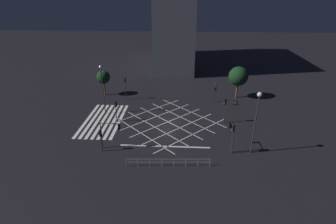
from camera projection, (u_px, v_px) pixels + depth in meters
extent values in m
plane|color=black|center=(168.00, 122.00, 42.66)|extent=(200.00, 200.00, 0.00)
cube|color=silver|center=(120.00, 120.00, 43.07)|extent=(12.38, 0.50, 0.01)
cube|color=silver|center=(114.00, 120.00, 43.12)|extent=(12.38, 0.50, 0.01)
cube|color=silver|center=(109.00, 120.00, 43.16)|extent=(12.38, 0.50, 0.01)
cube|color=silver|center=(104.00, 120.00, 43.21)|extent=(12.38, 0.50, 0.01)
cube|color=silver|center=(98.00, 120.00, 43.26)|extent=(12.38, 0.50, 0.01)
cube|color=silver|center=(93.00, 120.00, 43.31)|extent=(12.38, 0.50, 0.01)
cube|color=silver|center=(87.00, 120.00, 43.35)|extent=(12.38, 0.50, 0.01)
cube|color=silver|center=(141.00, 133.00, 39.34)|extent=(10.80, 10.80, 0.01)
cube|color=silver|center=(147.00, 111.00, 46.37)|extent=(10.80, 10.80, 0.01)
cube|color=silver|center=(155.00, 127.00, 41.00)|extent=(10.80, 10.80, 0.01)
cube|color=silver|center=(157.00, 116.00, 44.51)|extent=(10.80, 10.80, 0.01)
cube|color=silver|center=(168.00, 122.00, 42.66)|extent=(10.80, 10.80, 0.01)
cube|color=silver|center=(168.00, 122.00, 42.66)|extent=(10.80, 10.80, 0.01)
cube|color=silver|center=(180.00, 117.00, 44.31)|extent=(10.80, 10.80, 0.01)
cube|color=silver|center=(180.00, 128.00, 40.80)|extent=(10.80, 10.80, 0.01)
cube|color=silver|center=(191.00, 112.00, 45.97)|extent=(10.80, 10.80, 0.01)
cube|color=silver|center=(193.00, 134.00, 38.94)|extent=(10.80, 10.80, 0.01)
cube|color=silver|center=(165.00, 146.00, 35.99)|extent=(0.30, 12.38, 0.01)
cube|color=#4C515B|center=(176.00, 11.00, 70.51)|extent=(28.47, 10.00, 28.55)
cube|color=beige|center=(162.00, 47.00, 87.25)|extent=(1.40, 0.06, 1.80)
cube|color=beige|center=(161.00, 50.00, 84.04)|extent=(1.40, 0.06, 1.80)
cube|color=beige|center=(160.00, 52.00, 80.82)|extent=(1.40, 0.06, 1.80)
cube|color=black|center=(159.00, 55.00, 77.61)|extent=(1.40, 0.06, 1.80)
cube|color=black|center=(158.00, 57.00, 74.39)|extent=(1.40, 0.06, 1.80)
cube|color=black|center=(156.00, 61.00, 71.17)|extent=(1.40, 0.06, 1.80)
cube|color=beige|center=(155.00, 64.00, 67.96)|extent=(1.40, 0.06, 1.80)
cube|color=beige|center=(154.00, 68.00, 64.74)|extent=(1.40, 0.06, 1.80)
cube|color=beige|center=(161.00, 36.00, 85.70)|extent=(1.40, 0.06, 1.80)
cube|color=black|center=(161.00, 38.00, 82.48)|extent=(1.40, 0.06, 1.80)
cube|color=black|center=(160.00, 40.00, 79.27)|extent=(1.40, 0.06, 1.80)
cube|color=black|center=(159.00, 42.00, 76.05)|extent=(1.40, 0.06, 1.80)
cube|color=beige|center=(157.00, 44.00, 72.84)|extent=(1.40, 0.06, 1.80)
cube|color=black|center=(156.00, 47.00, 69.62)|extent=(1.40, 0.06, 1.80)
cube|color=black|center=(155.00, 50.00, 66.41)|extent=(1.40, 0.06, 1.80)
cube|color=black|center=(153.00, 53.00, 63.19)|extent=(1.40, 0.06, 1.80)
cube|color=beige|center=(161.00, 24.00, 84.15)|extent=(1.40, 0.06, 1.80)
cube|color=beige|center=(160.00, 26.00, 80.93)|extent=(1.40, 0.06, 1.80)
cube|color=beige|center=(159.00, 27.00, 77.72)|extent=(1.40, 0.06, 1.80)
cube|color=black|center=(158.00, 29.00, 74.50)|extent=(1.40, 0.06, 1.80)
cube|color=black|center=(157.00, 31.00, 71.29)|extent=(1.40, 0.06, 1.80)
cube|color=black|center=(156.00, 33.00, 68.07)|extent=(1.40, 0.06, 1.80)
cube|color=beige|center=(154.00, 35.00, 64.85)|extent=(1.40, 0.06, 1.80)
cube|color=black|center=(153.00, 37.00, 61.64)|extent=(1.40, 0.06, 1.80)
cube|color=beige|center=(161.00, 12.00, 82.59)|extent=(1.40, 0.06, 1.80)
cube|color=beige|center=(160.00, 13.00, 79.38)|extent=(1.40, 0.06, 1.80)
cube|color=black|center=(159.00, 14.00, 76.16)|extent=(1.40, 0.06, 1.80)
cube|color=black|center=(158.00, 15.00, 72.95)|extent=(1.40, 0.06, 1.80)
cube|color=beige|center=(157.00, 17.00, 69.73)|extent=(1.40, 0.06, 1.80)
cube|color=beige|center=(156.00, 18.00, 66.52)|extent=(1.40, 0.06, 1.80)
cube|color=black|center=(154.00, 19.00, 63.30)|extent=(1.40, 0.06, 1.80)
cube|color=black|center=(152.00, 21.00, 60.09)|extent=(1.40, 0.06, 1.80)
cube|color=beige|center=(161.00, 0.00, 81.04)|extent=(1.40, 0.06, 1.80)
cube|color=black|center=(160.00, 0.00, 77.83)|extent=(1.40, 0.06, 1.80)
cube|color=beige|center=(159.00, 1.00, 74.61)|extent=(1.40, 0.06, 1.80)
cube|color=beige|center=(158.00, 1.00, 71.40)|extent=(1.40, 0.06, 1.80)
cube|color=black|center=(157.00, 2.00, 68.18)|extent=(1.40, 0.06, 1.80)
cube|color=black|center=(155.00, 2.00, 64.96)|extent=(1.40, 0.06, 1.80)
cube|color=black|center=(154.00, 3.00, 61.75)|extent=(1.40, 0.06, 1.80)
cube|color=black|center=(152.00, 4.00, 58.53)|extent=(1.40, 0.06, 1.80)
cylinder|color=#2D2D30|center=(214.00, 92.00, 49.42)|extent=(0.11, 0.11, 3.97)
cylinder|color=#2D2D30|center=(215.00, 85.00, 47.68)|extent=(2.14, 0.09, 0.09)
cube|color=black|center=(215.00, 89.00, 46.91)|extent=(0.16, 0.28, 0.90)
sphere|color=red|center=(216.00, 88.00, 46.68)|extent=(0.18, 0.18, 0.18)
sphere|color=black|center=(216.00, 89.00, 46.80)|extent=(0.18, 0.18, 0.18)
sphere|color=black|center=(215.00, 91.00, 46.93)|extent=(0.18, 0.18, 0.18)
cube|color=black|center=(215.00, 89.00, 46.99)|extent=(0.02, 0.36, 0.98)
cylinder|color=#2D2D30|center=(126.00, 88.00, 50.38)|extent=(0.11, 0.11, 4.56)
cube|color=black|center=(125.00, 80.00, 49.50)|extent=(0.16, 0.28, 0.90)
sphere|color=red|center=(125.00, 78.00, 49.27)|extent=(0.18, 0.18, 0.18)
sphere|color=black|center=(125.00, 80.00, 49.40)|extent=(0.18, 0.18, 0.18)
sphere|color=black|center=(125.00, 81.00, 49.53)|extent=(0.18, 0.18, 0.18)
cube|color=black|center=(125.00, 80.00, 49.58)|extent=(0.02, 0.36, 0.98)
cylinder|color=#2D2D30|center=(225.00, 111.00, 41.47)|extent=(0.11, 0.11, 4.18)
cube|color=black|center=(225.00, 102.00, 40.80)|extent=(0.28, 0.16, 0.90)
sphere|color=black|center=(225.00, 100.00, 40.68)|extent=(0.18, 0.18, 0.18)
sphere|color=black|center=(224.00, 102.00, 40.80)|extent=(0.18, 0.18, 0.18)
sphere|color=green|center=(224.00, 104.00, 40.93)|extent=(0.18, 0.18, 0.18)
cube|color=black|center=(226.00, 102.00, 40.79)|extent=(0.36, 0.02, 0.98)
cylinder|color=#2D2D30|center=(101.00, 135.00, 34.79)|extent=(0.11, 0.11, 3.92)
cylinder|color=#2D2D30|center=(109.00, 124.00, 33.96)|extent=(0.09, 2.48, 0.09)
cube|color=black|center=(119.00, 127.00, 34.09)|extent=(0.28, 0.16, 0.90)
sphere|color=black|center=(120.00, 125.00, 33.95)|extent=(0.18, 0.18, 0.18)
sphere|color=black|center=(120.00, 127.00, 34.08)|extent=(0.18, 0.18, 0.18)
sphere|color=green|center=(120.00, 129.00, 34.21)|extent=(0.18, 0.18, 0.18)
cube|color=black|center=(118.00, 127.00, 34.09)|extent=(0.36, 0.02, 0.98)
cylinder|color=#2D2D30|center=(233.00, 139.00, 33.56)|extent=(0.11, 0.11, 4.28)
cube|color=black|center=(233.00, 128.00, 32.87)|extent=(0.28, 0.16, 0.90)
sphere|color=black|center=(233.00, 126.00, 32.75)|extent=(0.18, 0.18, 0.18)
sphere|color=black|center=(232.00, 128.00, 32.87)|extent=(0.18, 0.18, 0.18)
sphere|color=green|center=(232.00, 130.00, 33.00)|extent=(0.18, 0.18, 0.18)
cube|color=black|center=(234.00, 128.00, 32.86)|extent=(0.36, 0.02, 0.98)
cylinder|color=#2D2D30|center=(116.00, 112.00, 41.97)|extent=(0.11, 0.11, 3.58)
cube|color=black|center=(116.00, 104.00, 41.42)|extent=(0.28, 0.16, 0.90)
sphere|color=red|center=(117.00, 103.00, 41.28)|extent=(0.18, 0.18, 0.18)
sphere|color=black|center=(117.00, 104.00, 41.41)|extent=(0.18, 0.18, 0.18)
sphere|color=black|center=(117.00, 106.00, 41.54)|extent=(0.18, 0.18, 0.18)
cube|color=black|center=(116.00, 104.00, 41.42)|extent=(0.36, 0.02, 0.98)
cylinder|color=#2D2D30|center=(232.00, 140.00, 33.87)|extent=(0.11, 0.11, 3.82)
cylinder|color=#2D2D30|center=(232.00, 125.00, 33.93)|extent=(1.80, 0.09, 0.09)
cube|color=black|center=(231.00, 125.00, 34.94)|extent=(0.16, 0.28, 0.90)
sphere|color=black|center=(231.00, 122.00, 34.91)|extent=(0.18, 0.18, 0.18)
sphere|color=black|center=(231.00, 124.00, 35.04)|extent=(0.18, 0.18, 0.18)
sphere|color=green|center=(230.00, 126.00, 35.16)|extent=(0.18, 0.18, 0.18)
cube|color=black|center=(231.00, 125.00, 34.85)|extent=(0.02, 0.36, 0.98)
cylinder|color=#2D2D30|center=(101.00, 141.00, 34.22)|extent=(0.11, 0.11, 3.21)
cube|color=black|center=(101.00, 133.00, 33.87)|extent=(0.16, 0.28, 0.90)
sphere|color=black|center=(101.00, 131.00, 33.84)|extent=(0.18, 0.18, 0.18)
sphere|color=black|center=(101.00, 133.00, 33.97)|extent=(0.18, 0.18, 0.18)
sphere|color=green|center=(101.00, 135.00, 34.10)|extent=(0.18, 0.18, 0.18)
cube|color=black|center=(100.00, 133.00, 33.79)|extent=(0.02, 0.36, 0.98)
cylinder|color=#2D2D30|center=(103.00, 91.00, 43.82)|extent=(0.14, 0.14, 8.13)
sphere|color=white|center=(100.00, 67.00, 42.03)|extent=(0.51, 0.51, 0.51)
cylinder|color=#2D2D30|center=(255.00, 126.00, 32.93)|extent=(0.14, 0.14, 8.04)
sphere|color=white|center=(260.00, 95.00, 31.14)|extent=(0.61, 0.61, 0.61)
cylinder|color=brown|center=(237.00, 90.00, 51.67)|extent=(0.36, 0.36, 2.98)
sphere|color=#143319|center=(238.00, 76.00, 50.43)|extent=(3.74, 3.74, 3.74)
cylinder|color=brown|center=(105.00, 88.00, 53.02)|extent=(0.29, 0.29, 2.78)
sphere|color=#143319|center=(103.00, 77.00, 52.01)|extent=(2.63, 2.63, 2.63)
cylinder|color=#9EA0A5|center=(126.00, 162.00, 31.78)|extent=(0.05, 0.05, 1.05)
cylinder|color=#9EA0A5|center=(138.00, 162.00, 31.78)|extent=(0.05, 0.05, 1.05)
cylinder|color=#9EA0A5|center=(150.00, 162.00, 31.78)|extent=(0.05, 0.05, 1.05)
cylinder|color=#9EA0A5|center=(162.00, 162.00, 31.78)|extent=(0.05, 0.05, 1.05)
cylinder|color=#9EA0A5|center=(174.00, 162.00, 31.78)|extent=(0.05, 0.05, 1.05)
cylinder|color=#9EA0A5|center=(186.00, 162.00, 31.78)|extent=(0.05, 0.05, 1.05)
cylinder|color=#9EA0A5|center=(198.00, 162.00, 31.78)|extent=(0.05, 0.05, 1.05)
cylinder|color=#9EA0A5|center=(210.00, 162.00, 31.78)|extent=(0.05, 0.05, 1.05)
cylinder|color=#9EA0A5|center=(168.00, 159.00, 31.57)|extent=(0.62, 10.20, 0.04)
cylinder|color=#9EA0A5|center=(168.00, 162.00, 31.76)|extent=(0.62, 10.20, 0.04)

